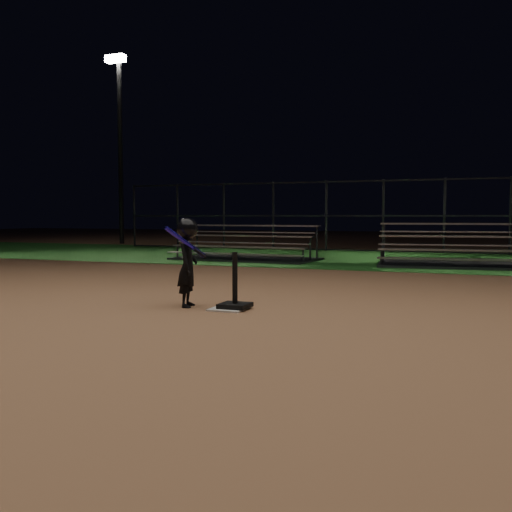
# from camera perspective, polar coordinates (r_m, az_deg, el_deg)

# --- Properties ---
(ground) EXTENTS (80.00, 80.00, 0.00)m
(ground) POSITION_cam_1_polar(r_m,az_deg,el_deg) (7.59, -2.76, -5.39)
(ground) COLOR #9B6946
(ground) RESTS_ON ground
(grass_strip) EXTENTS (60.00, 8.00, 0.01)m
(grass_strip) POSITION_cam_1_polar(r_m,az_deg,el_deg) (17.16, 10.99, -0.19)
(grass_strip) COLOR #1D561B
(grass_strip) RESTS_ON ground
(home_plate) EXTENTS (0.45, 0.45, 0.02)m
(home_plate) POSITION_cam_1_polar(r_m,az_deg,el_deg) (7.59, -2.76, -5.30)
(home_plate) COLOR beige
(home_plate) RESTS_ON ground
(batting_tee) EXTENTS (0.38, 0.38, 0.74)m
(batting_tee) POSITION_cam_1_polar(r_m,az_deg,el_deg) (7.59, -2.11, -4.19)
(batting_tee) COLOR black
(batting_tee) RESTS_ON home_plate
(child_batter) EXTENTS (0.46, 0.63, 1.22)m
(child_batter) POSITION_cam_1_polar(r_m,az_deg,el_deg) (7.82, -6.86, -0.38)
(child_batter) COLOR black
(child_batter) RESTS_ON ground
(bleacher_left) EXTENTS (4.13, 2.20, 0.98)m
(bleacher_left) POSITION_cam_1_polar(r_m,az_deg,el_deg) (16.13, -1.08, 0.32)
(bleacher_left) COLOR silver
(bleacher_left) RESTS_ON ground
(bleacher_right) EXTENTS (4.54, 2.56, 1.06)m
(bleacher_right) POSITION_cam_1_polar(r_m,az_deg,el_deg) (14.96, 20.51, -0.16)
(bleacher_right) COLOR #B8B9BD
(bleacher_right) RESTS_ON ground
(backstop_fence) EXTENTS (20.08, 0.08, 2.50)m
(backstop_fence) POSITION_cam_1_polar(r_m,az_deg,el_deg) (20.07, 12.58, 3.94)
(backstop_fence) COLOR #38383D
(backstop_fence) RESTS_ON ground
(light_pole_left) EXTENTS (0.90, 0.53, 8.30)m
(light_pole_left) POSITION_cam_1_polar(r_m,az_deg,el_deg) (26.74, -13.50, 11.86)
(light_pole_left) COLOR #2D2D30
(light_pole_left) RESTS_ON ground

